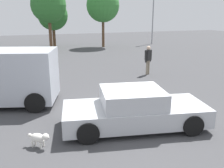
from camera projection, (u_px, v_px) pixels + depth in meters
name	position (u px, v px, depth m)	size (l,w,h in m)	color
ground_plane	(132.00, 126.00, 7.89)	(80.00, 80.00, 0.00)	#424244
sedan_foreground	(134.00, 110.00, 7.72)	(4.78, 2.69, 1.26)	#B7BABF
dog	(39.00, 138.00, 6.59)	(0.54, 0.48, 0.43)	white
pedestrian	(148.00, 58.00, 14.50)	(0.52, 0.39, 1.72)	gray
light_post_mid	(153.00, 9.00, 29.15)	(0.44, 0.44, 6.00)	gray
tree_back_left	(103.00, 6.00, 26.16)	(3.55, 3.55, 6.21)	brown
tree_back_right	(48.00, 5.00, 22.03)	(3.18, 3.18, 5.92)	brown
tree_far_right	(53.00, 15.00, 26.88)	(3.28, 3.28, 5.07)	brown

